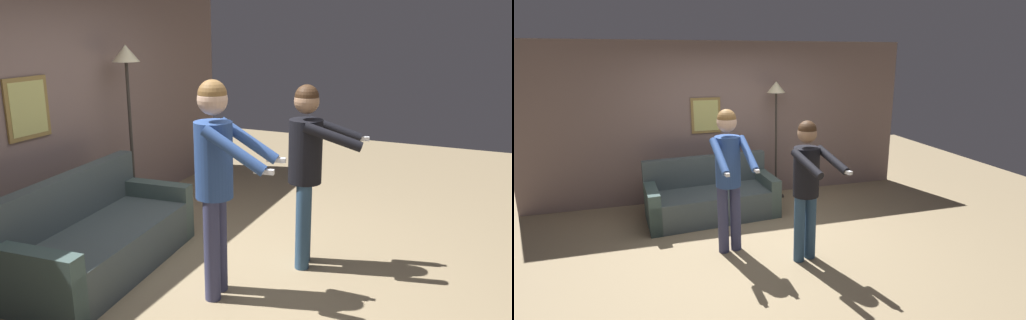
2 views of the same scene
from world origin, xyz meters
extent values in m
plane|color=#978361|center=(0.00, 0.00, 0.00)|extent=(12.00, 12.00, 0.00)
cube|color=gray|center=(0.00, 2.07, 1.30)|extent=(6.40, 0.06, 2.60)
cube|color=olive|center=(-0.30, 2.02, 1.42)|extent=(0.48, 0.02, 0.58)
cube|color=#C7C56D|center=(-0.30, 2.01, 1.42)|extent=(0.40, 0.01, 0.50)
cube|color=#455050|center=(-0.37, 1.17, 0.21)|extent=(1.97, 1.02, 0.42)
cube|color=#455050|center=(-0.40, 1.53, 0.65)|extent=(1.90, 0.31, 0.45)
cube|color=#415651|center=(-1.24, 1.10, 0.29)|extent=(0.24, 0.86, 0.58)
cube|color=#44554F|center=(0.50, 1.25, 0.29)|extent=(0.24, 0.86, 0.58)
cylinder|color=#332D28|center=(0.81, 1.75, 0.01)|extent=(0.28, 0.28, 0.02)
cylinder|color=#332D28|center=(0.81, 1.75, 0.91)|extent=(0.04, 0.04, 1.76)
cone|color=#F9EAB7|center=(0.81, 1.75, 1.88)|extent=(0.30, 0.30, 0.18)
cylinder|color=#3B3E63|center=(-0.41, 0.03, 0.43)|extent=(0.13, 0.13, 0.85)
cylinder|color=#3B3E63|center=(-0.25, 0.05, 0.43)|extent=(0.13, 0.13, 0.85)
cylinder|color=#2D4C8C|center=(-0.33, 0.04, 1.15)|extent=(0.30, 0.30, 0.60)
sphere|color=#D8AD8E|center=(-0.33, 0.04, 1.62)|extent=(0.23, 0.23, 0.23)
sphere|color=brown|center=(-0.33, 0.04, 1.67)|extent=(0.22, 0.22, 0.22)
cylinder|color=#2D4C8C|center=(-0.47, -0.20, 1.29)|extent=(0.15, 0.51, 0.35)
cube|color=white|center=(-0.44, -0.43, 1.15)|extent=(0.06, 0.15, 0.04)
cylinder|color=#2D4C8C|center=(-0.13, -0.16, 1.29)|extent=(0.15, 0.51, 0.35)
cube|color=white|center=(-0.11, -0.39, 1.15)|extent=(0.06, 0.15, 0.04)
cylinder|color=#2E4D6D|center=(0.40, -0.45, 0.40)|extent=(0.13, 0.13, 0.80)
cylinder|color=#2E4D6D|center=(0.56, -0.41, 0.40)|extent=(0.13, 0.13, 0.80)
cylinder|color=black|center=(0.48, -0.43, 1.09)|extent=(0.30, 0.30, 0.57)
sphere|color=#9E7556|center=(0.48, -0.43, 1.53)|extent=(0.22, 0.22, 0.22)
sphere|color=#382314|center=(0.48, -0.43, 1.57)|extent=(0.21, 0.21, 0.21)
cylinder|color=black|center=(0.37, -0.70, 1.27)|extent=(0.21, 0.51, 0.24)
cylinder|color=black|center=(0.70, -0.62, 1.27)|extent=(0.21, 0.51, 0.24)
cube|color=white|center=(0.76, -0.85, 1.19)|extent=(0.08, 0.16, 0.04)
camera|label=1|loc=(-3.59, -1.80, 2.16)|focal=35.00mm
camera|label=2|loc=(-1.17, -4.47, 2.37)|focal=28.00mm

